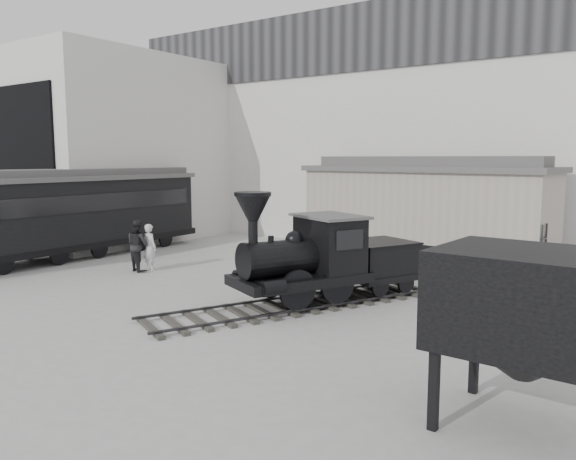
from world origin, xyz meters
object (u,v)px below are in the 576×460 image
Objects in this scene: locomotive at (320,263)px; visitor_a at (150,247)px; visitor_b at (138,245)px; boxcar at (423,206)px; passenger_coach at (73,213)px; coal_hopper at (526,314)px.

visitor_a is at bearing -158.12° from locomotive.
visitor_a is 0.41m from visitor_b.
boxcar is 10.89m from visitor_a.
locomotive is 7.59m from visitor_a.
boxcar is 0.82× the size of passenger_coach.
passenger_coach is at bearing 167.80° from coal_hopper.
coal_hopper reaches higher than visitor_b.
passenger_coach is (-11.97, -7.90, -0.32)m from boxcar.
coal_hopper is at bearing -15.69° from passenger_coach.
boxcar is 3.79× the size of coal_hopper.
passenger_coach is at bearing 9.77° from visitor_b.
coal_hopper is at bearing 163.71° from visitor_a.
passenger_coach reaches higher than visitor_b.
locomotive is 0.70× the size of passenger_coach.
visitor_a is 0.63× the size of coal_hopper.
boxcar is 11.27m from visitor_b.
visitor_b reaches higher than visitor_a.
visitor_b is 15.04m from coal_hopper.
boxcar is 5.50× the size of visitor_b.
boxcar reaches higher than visitor_a.
boxcar reaches higher than locomotive.
boxcar reaches higher than visitor_b.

